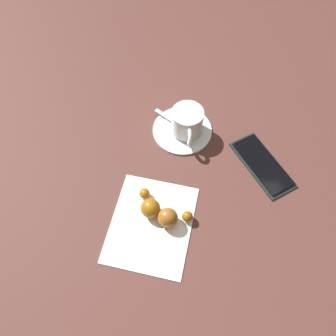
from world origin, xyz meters
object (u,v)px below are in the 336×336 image
object	(u,v)px
saucer	(182,130)
napkin	(151,224)
croissant	(160,212)
cell_phone	(262,164)
teaspoon	(184,127)
sugar_packet	(191,120)
espresso_cup	(187,122)

from	to	relation	value
saucer	napkin	bearing A→B (deg)	-19.19
saucer	napkin	xyz separation A→B (m)	(0.22, -0.08, -0.00)
croissant	cell_phone	distance (m)	0.25
teaspoon	sugar_packet	world-z (taller)	teaspoon
saucer	croissant	world-z (taller)	croissant
saucer	croissant	bearing A→B (deg)	-16.02
espresso_cup	sugar_packet	world-z (taller)	espresso_cup
napkin	croissant	world-z (taller)	croissant
espresso_cup	napkin	bearing A→B (deg)	-21.70
croissant	cell_phone	bearing A→B (deg)	115.17
saucer	teaspoon	size ratio (longest dim) A/B	1.33
espresso_cup	cell_phone	bearing A→B (deg)	58.20
sugar_packet	cell_phone	bearing A→B (deg)	-155.51
teaspoon	espresso_cup	bearing A→B (deg)	45.66
teaspoon	croissant	distance (m)	0.21
teaspoon	napkin	bearing A→B (deg)	-19.88
teaspoon	napkin	distance (m)	0.24
saucer	napkin	size ratio (longest dim) A/B	0.71
saucer	teaspoon	bearing A→B (deg)	108.47
teaspoon	cell_phone	xyz separation A→B (m)	(0.10, 0.16, -0.01)
espresso_cup	saucer	bearing A→B (deg)	-116.31
teaspoon	napkin	xyz separation A→B (m)	(0.22, -0.08, -0.01)
saucer	espresso_cup	size ratio (longest dim) A/B	1.34
espresso_cup	cell_phone	distance (m)	0.18
cell_phone	sugar_packet	bearing A→B (deg)	-129.86
teaspoon	croissant	world-z (taller)	croissant
saucer	espresso_cup	bearing A→B (deg)	63.69
teaspoon	sugar_packet	bearing A→B (deg)	136.54
saucer	sugar_packet	world-z (taller)	sugar_packet
napkin	cell_phone	bearing A→B (deg)	116.60
sugar_packet	napkin	distance (m)	0.26
sugar_packet	croissant	world-z (taller)	croissant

